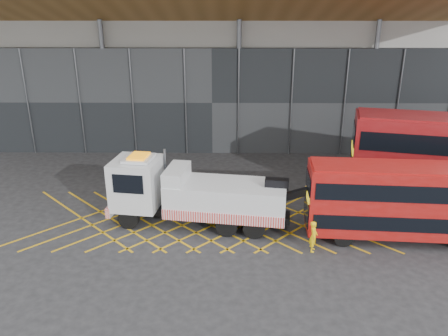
{
  "coord_description": "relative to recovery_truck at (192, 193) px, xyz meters",
  "views": [
    {
      "loc": [
        3.21,
        -21.36,
        10.96
      ],
      "look_at": [
        3.0,
        1.5,
        2.4
      ],
      "focal_mm": 35.0,
      "sensor_mm": 36.0,
      "label": 1
    }
  ],
  "objects": [
    {
      "name": "ground_plane",
      "position": [
        -1.33,
        0.53,
        -1.74
      ],
      "size": [
        120.0,
        120.0,
        0.0
      ],
      "primitive_type": "plane",
      "color": "#242426"
    },
    {
      "name": "road_markings",
      "position": [
        0.27,
        0.53,
        -1.74
      ],
      "size": [
        19.96,
        7.16,
        0.01
      ],
      "color": "gold",
      "rests_on": "ground_plane"
    },
    {
      "name": "construction_building",
      "position": [
        0.59,
        18.92,
        7.24
      ],
      "size": [
        55.0,
        23.97,
        18.0
      ],
      "color": "#969691",
      "rests_on": "ground_plane"
    },
    {
      "name": "recovery_truck",
      "position": [
        0.0,
        0.0,
        0.0
      ],
      "size": [
        10.88,
        3.92,
        3.77
      ],
      "rotation": [
        0.0,
        0.0,
        -0.15
      ],
      "color": "black",
      "rests_on": "ground_plane"
    },
    {
      "name": "bus_towed",
      "position": [
        10.55,
        -1.57,
        0.41
      ],
      "size": [
        9.67,
        2.95,
        3.87
      ],
      "rotation": [
        0.0,
        0.0,
        -0.08
      ],
      "color": "#9E0F0C",
      "rests_on": "ground_plane"
    },
    {
      "name": "worker",
      "position": [
        5.92,
        -2.74,
        -0.97
      ],
      "size": [
        0.49,
        0.63,
        1.54
      ],
      "primitive_type": "imported",
      "rotation": [
        0.0,
        0.0,
        1.34
      ],
      "color": "yellow",
      "rests_on": "ground_plane"
    }
  ]
}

